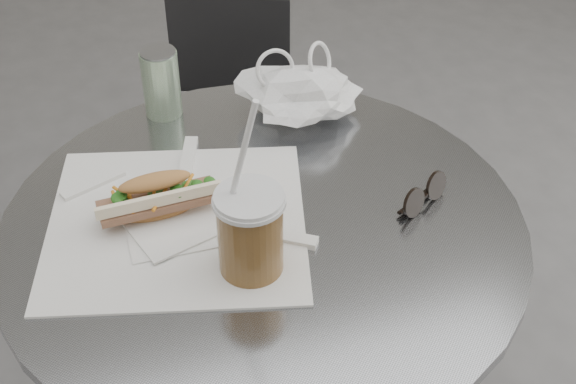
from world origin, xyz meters
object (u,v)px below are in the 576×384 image
object	(u,v)px
cafe_table	(266,346)
iced_coffee	(250,232)
banh_mi	(157,197)
sunglasses	(424,195)
chair_far	(229,164)
drink_can	(161,83)

from	to	relation	value
cafe_table	iced_coffee	distance (m)	0.35
cafe_table	iced_coffee	size ratio (longest dim) A/B	2.78
cafe_table	banh_mi	bearing A→B (deg)	156.71
sunglasses	chair_far	bearing A→B (deg)	70.98
cafe_table	sunglasses	xyz separation A→B (m)	(0.24, -0.04, 0.29)
iced_coffee	drink_can	size ratio (longest dim) A/B	2.30
chair_far	sunglasses	bearing A→B (deg)	119.95
chair_far	iced_coffee	bearing A→B (deg)	99.33
iced_coffee	sunglasses	distance (m)	0.29
banh_mi	drink_can	size ratio (longest dim) A/B	1.77
cafe_table	chair_far	distance (m)	0.73
chair_far	iced_coffee	size ratio (longest dim) A/B	2.52
drink_can	banh_mi	bearing A→B (deg)	-103.55
sunglasses	drink_can	bearing A→B (deg)	102.76
chair_far	banh_mi	distance (m)	0.83
iced_coffee	cafe_table	bearing A→B (deg)	63.32
cafe_table	drink_can	xyz separation A→B (m)	(-0.07, 0.33, 0.33)
iced_coffee	drink_can	bearing A→B (deg)	94.39
cafe_table	iced_coffee	xyz separation A→B (m)	(-0.04, -0.08, 0.34)
cafe_table	chair_far	bearing A→B (deg)	79.88
banh_mi	drink_can	world-z (taller)	drink_can
iced_coffee	sunglasses	size ratio (longest dim) A/B	2.85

